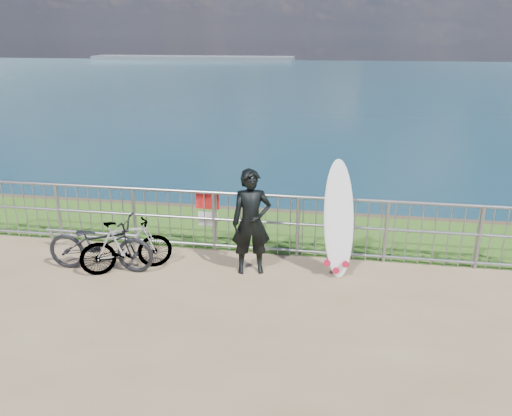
% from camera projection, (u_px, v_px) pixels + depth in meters
% --- Properties ---
extents(grass_strip, '(120.00, 120.00, 0.00)m').
position_uv_depth(grass_strip, '(252.00, 229.00, 10.04)').
color(grass_strip, '#2A5517').
rests_on(grass_strip, ground).
extents(seascape, '(260.00, 260.00, 5.00)m').
position_uv_depth(seascape, '(193.00, 61.00, 153.00)').
color(seascape, brown).
rests_on(seascape, ground).
extents(railing, '(10.06, 0.10, 1.13)m').
position_uv_depth(railing, '(242.00, 222.00, 8.83)').
color(railing, gray).
rests_on(railing, ground).
extents(surfer, '(0.72, 0.56, 1.74)m').
position_uv_depth(surfer, '(251.00, 222.00, 8.00)').
color(surfer, black).
rests_on(surfer, ground).
extents(surfboard, '(0.61, 0.57, 1.90)m').
position_uv_depth(surfboard, '(339.00, 224.00, 7.93)').
color(surfboard, white).
rests_on(surfboard, ground).
extents(bicycle_near, '(1.81, 0.69, 0.94)m').
position_uv_depth(bicycle_near, '(100.00, 244.00, 8.19)').
color(bicycle_near, black).
rests_on(bicycle_near, ground).
extents(bicycle_far, '(1.51, 1.10, 0.90)m').
position_uv_depth(bicycle_far, '(126.00, 246.00, 8.16)').
color(bicycle_far, black).
rests_on(bicycle_far, ground).
extents(bike_rack, '(1.78, 0.05, 0.37)m').
position_uv_depth(bike_rack, '(92.00, 235.00, 8.99)').
color(bike_rack, gray).
rests_on(bike_rack, ground).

